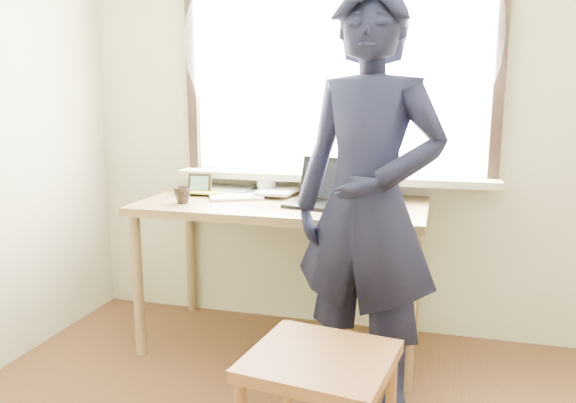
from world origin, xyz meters
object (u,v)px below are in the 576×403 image
(person, at_px, (367,207))
(work_chair, at_px, (320,375))
(mug_white, at_px, (266,186))
(desk, at_px, (283,217))
(laptop, at_px, (326,194))
(mug_dark, at_px, (183,195))

(person, bearing_deg, work_chair, -81.75)
(mug_white, relative_size, work_chair, 0.20)
(desk, bearing_deg, person, -43.51)
(laptop, bearing_deg, mug_dark, -168.50)
(desk, relative_size, person, 0.83)
(desk, xyz_separation_m, work_chair, (0.45, -1.08, -0.32))
(mug_white, bearing_deg, work_chair, -65.09)
(mug_white, distance_m, person, 1.00)
(desk, height_order, mug_dark, mug_dark)
(mug_white, height_order, work_chair, mug_white)
(laptop, distance_m, person, 0.55)
(mug_white, bearing_deg, laptop, -32.21)
(desk, xyz_separation_m, mug_white, (-0.16, 0.23, 0.13))
(person, bearing_deg, mug_dark, 178.87)
(person, bearing_deg, laptop, 136.58)
(work_chair, bearing_deg, mug_white, 114.91)
(desk, distance_m, mug_dark, 0.55)
(mug_white, bearing_deg, desk, -54.33)
(laptop, height_order, person, person)
(work_chair, bearing_deg, laptop, 100.73)
(mug_white, xyz_separation_m, person, (0.69, -0.73, 0.06))
(desk, xyz_separation_m, mug_dark, (-0.51, -0.18, 0.13))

